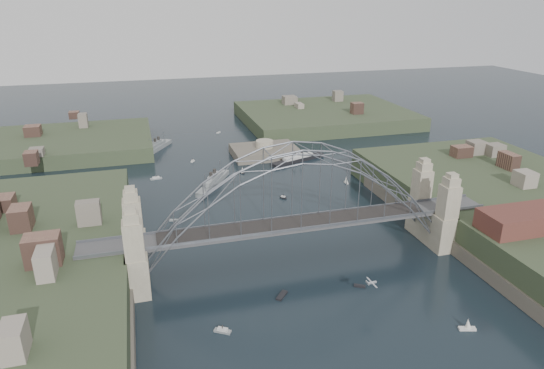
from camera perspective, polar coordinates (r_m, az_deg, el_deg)
The scene contains 24 objects.
ground at distance 101.47m, azimuth 2.79°, elevation -8.84°, with size 500.00×500.00×0.00m, color black.
bridge at distance 95.89m, azimuth 2.92°, elevation -2.46°, with size 84.00×13.80×24.60m.
shore_east at distance 129.04m, azimuth 27.80°, elevation -3.61°, with size 50.50×90.00×12.00m.
headland_nw at distance 186.94m, azimuth -23.32°, elevation 3.86°, with size 60.00×45.00×9.00m, color #2F3C24.
headland_ne at distance 214.35m, azimuth 6.26°, elevation 7.60°, with size 70.00×55.00×9.50m, color #2F3C24.
fort_island at distance 166.40m, azimuth -0.88°, elevation 3.33°, with size 22.00×16.00×9.40m.
wharf_shed at distance 108.13m, azimuth 28.22°, elevation -3.62°, with size 20.00×8.00×4.00m, color #592D26.
naval_cruiser_near at distance 140.48m, azimuth -6.99°, elevation 0.28°, with size 12.42×18.81×6.05m.
naval_cruiser_far at distance 177.59m, azimuth -13.42°, elevation 4.34°, with size 11.24×16.79×6.08m.
ocean_liner at distance 160.45m, azimuth 3.09°, elevation 3.04°, with size 20.38×10.17×5.10m.
aeroplane at distance 85.94m, azimuth 11.62°, elevation -11.32°, with size 1.83×3.45×0.50m.
small_boat_a at distance 120.06m, azimuth -11.50°, elevation -4.18°, with size 2.40×1.31×0.45m.
small_boat_b at distance 130.58m, azimuth 1.33°, elevation -1.53°, with size 1.70×1.83×1.43m.
small_boat_c at distance 90.02m, azimuth 1.16°, elevation -13.02°, with size 2.83×3.07×0.45m.
small_boat_d at distance 142.58m, azimuth 8.79°, elevation 0.50°, with size 1.04×2.04×2.38m.
small_boat_e at distance 148.45m, azimuth -13.58°, elevation 0.72°, with size 3.50×1.39×1.43m.
small_boat_f at distance 149.04m, azimuth -3.53°, elevation 1.68°, with size 1.41×1.61×2.38m.
small_boat_g at distance 88.00m, azimuth 22.17°, elevation -15.22°, with size 2.91×1.64×2.38m.
small_boat_h at distance 161.73m, azimuth -9.38°, elevation 2.74°, with size 1.51×1.70×1.43m.
small_boat_i at distance 124.81m, azimuth 11.98°, elevation -3.21°, with size 0.78×2.08×0.45m.
small_boat_j at distance 82.17m, azimuth -5.88°, elevation -16.84°, with size 2.88×2.29×1.43m.
small_boat_k at distance 195.94m, azimuth -6.36°, elevation 6.12°, with size 1.93×2.03×0.45m.
small_boat_l at distance 121.27m, azimuth -20.54°, elevation -4.91°, with size 2.98×1.91×0.45m.
small_boat_m at distance 94.03m, azimuth 10.34°, elevation -11.75°, with size 2.21×1.68×0.45m.
Camera 1 is at (-28.49, -83.08, 50.81)m, focal length 31.78 mm.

